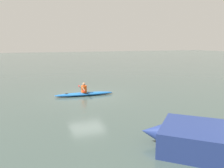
{
  "coord_description": "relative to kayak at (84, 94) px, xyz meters",
  "views": [
    {
      "loc": [
        4.49,
        16.2,
        3.82
      ],
      "look_at": [
        -0.54,
        3.63,
        1.42
      ],
      "focal_mm": 37.81,
      "sensor_mm": 36.0,
      "label": 1
    }
  ],
  "objects": [
    {
      "name": "kayaker",
      "position": [
        0.04,
        -0.0,
        0.41
      ],
      "size": [
        0.51,
        2.38,
        0.71
      ],
      "color": "#E04C14",
      "rests_on": "kayak"
    },
    {
      "name": "ground_plane",
      "position": [
        -0.14,
        0.07,
        -0.12
      ],
      "size": [
        160.0,
        160.0,
        0.0
      ],
      "primitive_type": "plane",
      "color": "#384742"
    },
    {
      "name": "kayak",
      "position": [
        0.0,
        0.0,
        0.0
      ],
      "size": [
        4.29,
        0.98,
        0.24
      ],
      "color": "#1959A5",
      "rests_on": "ground"
    }
  ]
}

